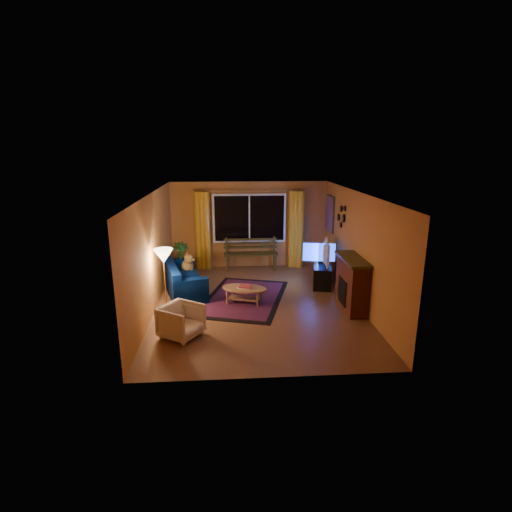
{
  "coord_description": "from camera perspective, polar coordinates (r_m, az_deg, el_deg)",
  "views": [
    {
      "loc": [
        -0.63,
        -8.43,
        3.45
      ],
      "look_at": [
        0.0,
        0.3,
        1.05
      ],
      "focal_mm": 28.0,
      "sensor_mm": 36.0,
      "label": 1
    }
  ],
  "objects": [
    {
      "name": "tv_console",
      "position": [
        10.51,
        9.4,
        -2.46
      ],
      "size": [
        0.71,
        1.38,
        0.55
      ],
      "primitive_type": "cube",
      "rotation": [
        0.0,
        0.0,
        -0.22
      ],
      "color": "black",
      "rests_on": "ground"
    },
    {
      "name": "window",
      "position": [
        11.57,
        -0.95,
        5.38
      ],
      "size": [
        2.0,
        0.02,
        1.3
      ],
      "primitive_type": "cube",
      "color": "black",
      "rests_on": "wall_back"
    },
    {
      "name": "mirror_cluster",
      "position": [
        10.27,
        12.04,
        5.75
      ],
      "size": [
        0.06,
        0.6,
        0.56
      ],
      "primitive_type": null,
      "color": "black",
      "rests_on": "wall_right"
    },
    {
      "name": "ceiling",
      "position": [
        8.5,
        0.15,
        8.99
      ],
      "size": [
        4.5,
        6.0,
        0.02
      ],
      "primitive_type": "cube",
      "color": "white",
      "rests_on": "ground"
    },
    {
      "name": "painting",
      "position": [
        11.39,
        10.47,
        5.99
      ],
      "size": [
        0.04,
        0.76,
        0.96
      ],
      "primitive_type": "cube",
      "color": "#C64F20",
      "rests_on": "wall_right"
    },
    {
      "name": "floor",
      "position": [
        9.13,
        0.14,
        -6.93
      ],
      "size": [
        4.5,
        6.0,
        0.02
      ],
      "primitive_type": "cube",
      "color": "brown",
      "rests_on": "ground"
    },
    {
      "name": "armchair",
      "position": [
        7.64,
        -10.63,
        -8.93
      ],
      "size": [
        0.9,
        0.91,
        0.69
      ],
      "primitive_type": "imported",
      "rotation": [
        0.0,
        0.0,
        0.99
      ],
      "color": "beige",
      "rests_on": "ground"
    },
    {
      "name": "fireplace",
      "position": [
        8.95,
        13.57,
        -4.02
      ],
      "size": [
        0.4,
        1.2,
        1.1
      ],
      "primitive_type": "cube",
      "color": "maroon",
      "rests_on": "ground"
    },
    {
      "name": "dog",
      "position": [
        10.19,
        -9.77,
        -1.15
      ],
      "size": [
        0.41,
        0.48,
        0.45
      ],
      "primitive_type": null,
      "rotation": [
        0.0,
        0.0,
        -0.31
      ],
      "color": "olive",
      "rests_on": "sofa"
    },
    {
      "name": "television",
      "position": [
        10.36,
        9.54,
        0.54
      ],
      "size": [
        0.32,
        1.03,
        0.59
      ],
      "primitive_type": "imported",
      "rotation": [
        0.0,
        0.0,
        1.39
      ],
      "color": "black",
      "rests_on": "tv_console"
    },
    {
      "name": "floor_lamp",
      "position": [
        8.69,
        -12.87,
        -3.55
      ],
      "size": [
        0.31,
        0.31,
        1.39
      ],
      "primitive_type": "cylinder",
      "rotation": [
        0.0,
        0.0,
        -0.42
      ],
      "color": "#BF8C3F",
      "rests_on": "ground"
    },
    {
      "name": "rug",
      "position": [
        9.46,
        -1.68,
        -5.99
      ],
      "size": [
        2.39,
        3.07,
        0.02
      ],
      "primitive_type": "cube",
      "rotation": [
        0.0,
        0.0,
        -0.28
      ],
      "color": "maroon",
      "rests_on": "ground"
    },
    {
      "name": "curtain_right",
      "position": [
        11.72,
        5.7,
        3.79
      ],
      "size": [
        0.36,
        0.36,
        2.24
      ],
      "primitive_type": "cylinder",
      "color": "gold",
      "rests_on": "ground"
    },
    {
      "name": "wall_right",
      "position": [
        9.18,
        14.36,
        0.98
      ],
      "size": [
        0.02,
        6.0,
        2.5
      ],
      "primitive_type": "cube",
      "color": "#BB7331",
      "rests_on": "ground"
    },
    {
      "name": "sofa",
      "position": [
        9.86,
        -10.23,
        -3.07
      ],
      "size": [
        1.27,
        2.02,
        0.76
      ],
      "primitive_type": "cube",
      "rotation": [
        0.0,
        0.0,
        0.27
      ],
      "color": "#00103A",
      "rests_on": "ground"
    },
    {
      "name": "curtain_rod",
      "position": [
        11.41,
        -0.95,
        9.3
      ],
      "size": [
        3.2,
        0.03,
        0.03
      ],
      "primitive_type": "cylinder",
      "rotation": [
        0.0,
        1.57,
        0.0
      ],
      "color": "#BF8C3F",
      "rests_on": "wall_back"
    },
    {
      "name": "curtain_left",
      "position": [
        11.57,
        -7.63,
        3.58
      ],
      "size": [
        0.36,
        0.36,
        2.24
      ],
      "primitive_type": "cylinder",
      "color": "gold",
      "rests_on": "ground"
    },
    {
      "name": "potted_plant",
      "position": [
        11.67,
        -10.73,
        -0.08
      ],
      "size": [
        0.57,
        0.57,
        0.81
      ],
      "primitive_type": "imported",
      "rotation": [
        0.0,
        0.0,
        0.33
      ],
      "color": "#235B1E",
      "rests_on": "ground"
    },
    {
      "name": "coffee_table",
      "position": [
        9.12,
        -1.67,
        -5.65
      ],
      "size": [
        1.3,
        1.3,
        0.37
      ],
      "primitive_type": "cylinder",
      "rotation": [
        0.0,
        0.0,
        -0.32
      ],
      "color": "#A57245",
      "rests_on": "ground"
    },
    {
      "name": "wall_left",
      "position": [
        8.86,
        -14.59,
        0.46
      ],
      "size": [
        0.02,
        6.0,
        2.5
      ],
      "primitive_type": "cube",
      "color": "#BB7331",
      "rests_on": "ground"
    },
    {
      "name": "wall_back",
      "position": [
        11.67,
        -0.96,
        4.47
      ],
      "size": [
        4.5,
        0.02,
        2.5
      ],
      "primitive_type": "cube",
      "color": "#BB7331",
      "rests_on": "ground"
    },
    {
      "name": "bench",
      "position": [
        11.58,
        -0.74,
        -0.79
      ],
      "size": [
        1.55,
        0.47,
        0.46
      ],
      "primitive_type": "cube",
      "rotation": [
        0.0,
        0.0,
        0.01
      ],
      "color": "#352C0F",
      "rests_on": "ground"
    }
  ]
}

